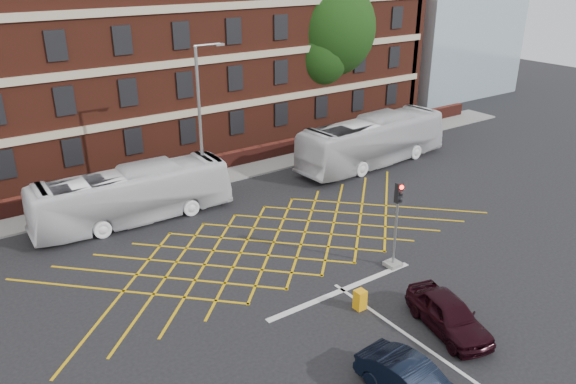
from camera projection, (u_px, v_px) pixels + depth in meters
ground at (296, 258)px, 27.50m from camera, size 120.00×120.00×0.00m
victorian_building at (125, 42)px, 41.17m from camera, size 51.00×12.17×20.40m
boundary_wall at (182, 171)px, 37.09m from camera, size 56.00×0.50×1.10m
far_pavement at (189, 182)px, 36.53m from camera, size 60.00×3.00×0.12m
glass_block at (441, 44)px, 59.36m from camera, size 14.00×10.00×10.00m
box_junction_hatching at (274, 242)px, 29.00m from camera, size 8.22×8.22×0.02m
stop_line at (343, 290)px, 24.85m from camera, size 8.00×0.30×0.02m
centre_line at (461, 372)px, 19.95m from camera, size 0.15×14.00×0.02m
bus_left at (133, 195)px, 30.83m from camera, size 11.06×2.94×3.06m
bus_right at (373, 141)px, 39.26m from camera, size 12.37×3.68×3.40m
car_navy at (413, 383)px, 18.52m from camera, size 1.79×4.22×1.35m
car_maroon at (449, 314)px, 21.98m from camera, size 2.67×4.49×1.43m
deciduous_tree at (324, 35)px, 46.88m from camera, size 8.50×8.49×12.36m
traffic_light_near at (395, 233)px, 26.12m from camera, size 0.70×0.70×4.27m
street_lamp at (203, 151)px, 32.62m from camera, size 2.25×1.00×9.24m
utility_cabinet at (360, 300)px, 23.41m from camera, size 0.44×0.43×0.86m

